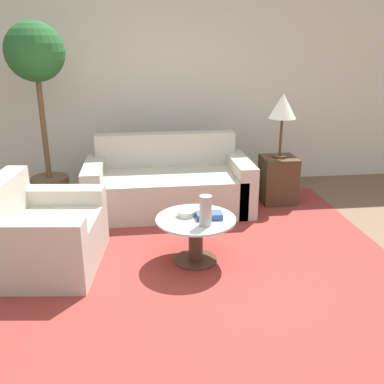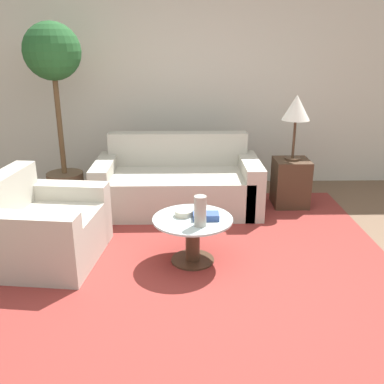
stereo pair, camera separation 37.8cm
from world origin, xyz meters
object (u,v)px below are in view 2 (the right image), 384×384
Objects in this scene: sofa_main at (178,184)px; coffee_table at (193,234)px; bowl at (184,213)px; potted_plant at (55,82)px; table_lamp at (296,110)px; vase at (200,211)px; armchair at (42,230)px; book_stack at (206,216)px.

sofa_main reaches higher than coffee_table.
bowl is at bearing -87.21° from sofa_main.
potted_plant is 13.07× the size of bowl.
table_lamp reaches higher than bowl.
armchair is at bearing 169.65° from vase.
sofa_main is 1.77m from potted_plant.
table_lamp is at bearing 46.10° from bowl.
potted_plant is 2.47m from vase.
sofa_main is at bearing 100.90° from book_stack.
potted_plant reaches higher than table_lamp.
bowl is (-1.24, -1.28, -0.68)m from table_lamp.
potted_plant is (-1.35, 0.25, 1.12)m from sofa_main.
book_stack reaches higher than coffee_table.
table_lamp reaches higher than sofa_main.
bowl is at bearing 121.37° from vase.
potted_plant is at bearing 174.96° from table_lamp.
coffee_table is (1.30, -0.09, -0.01)m from armchair.
potted_plant is 2.45m from book_stack.
armchair reaches higher than bowl.
vase is 1.16× the size of book_stack.
sofa_main reaches higher than bowl.
armchair is 1.47× the size of table_lamp.
armchair reaches higher than coffee_table.
vase reaches higher than bowl.
coffee_table is 2.44m from potted_plant.
armchair is 4.90× the size of book_stack.
sofa_main is at bearing -10.60° from potted_plant.
book_stack reaches higher than bowl.
table_lamp is at bearing 0.84° from sofa_main.
table_lamp is at bearing 49.11° from coffee_table.
potted_plant is (-2.65, 0.23, 0.28)m from table_lamp.
sofa_main is 1.55m from table_lamp.
bowl is 0.20m from book_stack.
coffee_table is at bearing 170.38° from book_stack.
armchair is 1.24m from bowl.
bowl is (1.41, -1.52, -0.96)m from potted_plant.
vase is 0.27m from bowl.
potted_plant is at bearing 131.66° from vase.
sofa_main is at bearing 95.88° from coffee_table.
book_stack is (0.25, -1.34, 0.16)m from sofa_main.
table_lamp is (2.46, 1.25, 0.84)m from armchair.
coffee_table is at bearing -86.98° from armchair.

